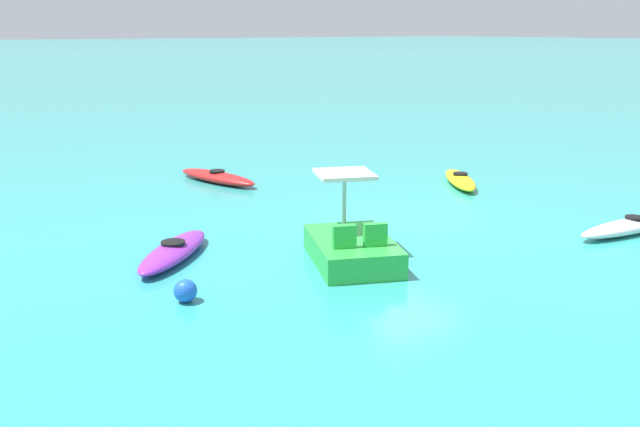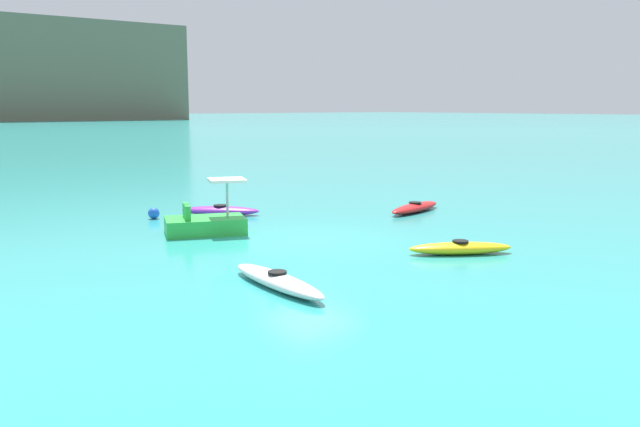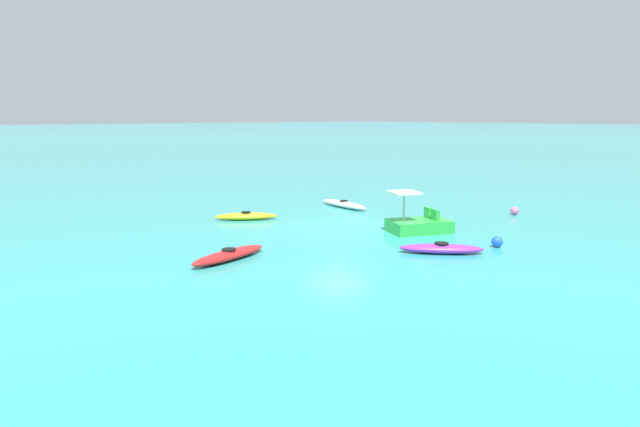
{
  "view_description": "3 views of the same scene",
  "coord_description": "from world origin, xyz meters",
  "px_view_note": "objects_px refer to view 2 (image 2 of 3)",
  "views": [
    {
      "loc": [
        -12.11,
        10.87,
        4.47
      ],
      "look_at": [
        1.04,
        1.72,
        0.2
      ],
      "focal_mm": 39.1,
      "sensor_mm": 36.0,
      "label": 1
    },
    {
      "loc": [
        -11.97,
        -15.06,
        3.89
      ],
      "look_at": [
        1.59,
        1.44,
        0.46
      ],
      "focal_mm": 37.66,
      "sensor_mm": 36.0,
      "label": 2
    },
    {
      "loc": [
        15.91,
        17.31,
        4.65
      ],
      "look_at": [
        0.57,
        -0.47,
        0.58
      ],
      "focal_mm": 31.88,
      "sensor_mm": 36.0,
      "label": 3
    }
  ],
  "objects_px": {
    "pedal_boat_green": "(206,223)",
    "kayak_yellow": "(460,248)",
    "kayak_purple": "(220,210)",
    "buoy_blue": "(154,213)",
    "kayak_white": "(277,281)",
    "kayak_red": "(415,207)"
  },
  "relations": [
    {
      "from": "kayak_purple",
      "to": "buoy_blue",
      "type": "xyz_separation_m",
      "value": [
        -2.23,
        0.75,
        0.04
      ]
    },
    {
      "from": "kayak_red",
      "to": "kayak_white",
      "type": "distance_m",
      "value": 11.47
    },
    {
      "from": "kayak_purple",
      "to": "kayak_yellow",
      "type": "bearing_deg",
      "value": -80.91
    },
    {
      "from": "kayak_white",
      "to": "pedal_boat_green",
      "type": "xyz_separation_m",
      "value": [
        1.97,
        6.5,
        0.17
      ]
    },
    {
      "from": "kayak_yellow",
      "to": "pedal_boat_green",
      "type": "distance_m",
      "value": 7.82
    },
    {
      "from": "kayak_white",
      "to": "kayak_yellow",
      "type": "distance_m",
      "value": 5.74
    },
    {
      "from": "kayak_red",
      "to": "kayak_purple",
      "type": "xyz_separation_m",
      "value": [
        -5.98,
        3.98,
        0.0
      ]
    },
    {
      "from": "kayak_white",
      "to": "buoy_blue",
      "type": "height_order",
      "value": "buoy_blue"
    },
    {
      "from": "kayak_yellow",
      "to": "pedal_boat_green",
      "type": "xyz_separation_m",
      "value": [
        -3.75,
        6.86,
        0.17
      ]
    },
    {
      "from": "pedal_boat_green",
      "to": "kayak_yellow",
      "type": "bearing_deg",
      "value": -61.36
    },
    {
      "from": "pedal_boat_green",
      "to": "kayak_white",
      "type": "bearing_deg",
      "value": -106.89
    },
    {
      "from": "kayak_purple",
      "to": "pedal_boat_green",
      "type": "xyz_separation_m",
      "value": [
        -2.2,
        -2.81,
        0.17
      ]
    },
    {
      "from": "kayak_purple",
      "to": "pedal_boat_green",
      "type": "height_order",
      "value": "pedal_boat_green"
    },
    {
      "from": "kayak_yellow",
      "to": "kayak_red",
      "type": "bearing_deg",
      "value": 52.13
    },
    {
      "from": "pedal_boat_green",
      "to": "buoy_blue",
      "type": "bearing_deg",
      "value": 90.51
    },
    {
      "from": "kayak_purple",
      "to": "buoy_blue",
      "type": "relative_size",
      "value": 6.51
    },
    {
      "from": "kayak_purple",
      "to": "pedal_boat_green",
      "type": "bearing_deg",
      "value": -128.12
    },
    {
      "from": "kayak_red",
      "to": "pedal_boat_green",
      "type": "height_order",
      "value": "pedal_boat_green"
    },
    {
      "from": "kayak_white",
      "to": "pedal_boat_green",
      "type": "bearing_deg",
      "value": 73.11
    },
    {
      "from": "kayak_purple",
      "to": "kayak_red",
      "type": "bearing_deg",
      "value": -33.63
    },
    {
      "from": "buoy_blue",
      "to": "kayak_purple",
      "type": "bearing_deg",
      "value": -18.5
    },
    {
      "from": "kayak_white",
      "to": "kayak_yellow",
      "type": "relative_size",
      "value": 1.3
    }
  ]
}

